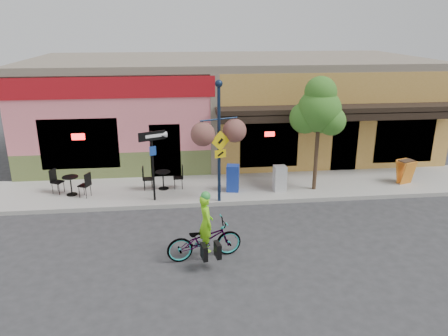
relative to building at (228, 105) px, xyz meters
name	(u,v)px	position (x,y,z in m)	size (l,w,h in m)	color
ground	(254,211)	(0.00, -7.50, -2.25)	(90.00, 90.00, 0.00)	#2D2D30
sidewalk	(245,187)	(0.00, -5.50, -2.17)	(24.00, 3.00, 0.15)	#9E9B93
curb	(251,202)	(0.00, -6.95, -2.17)	(24.00, 0.12, 0.15)	#A8A59E
building	(228,105)	(0.00, 0.00, 0.00)	(18.20, 8.20, 4.50)	#EB7480
bicycle	(204,240)	(-1.88, -10.42, -1.71)	(0.72, 2.06, 1.08)	maroon
cyclist_rider	(206,231)	(-1.83, -10.42, -1.46)	(0.57, 0.38, 1.58)	#81E317
lamp_post	(219,143)	(-1.12, -6.85, 0.00)	(1.34, 0.54, 4.20)	#12213A
one_way_sign	(153,166)	(-3.37, -6.54, -0.86)	(0.95, 0.21, 2.49)	black
cafe_set_left	(71,183)	(-6.37, -5.73, -1.65)	(1.51, 0.76, 0.91)	black
cafe_set_right	(163,178)	(-3.09, -5.49, -1.65)	(1.49, 0.75, 0.89)	black
newspaper_box_blue	(233,178)	(-0.53, -5.98, -1.60)	(0.45, 0.40, 0.99)	#1A369F
newspaper_box_grey	(280,178)	(1.20, -6.12, -1.63)	(0.44, 0.40, 0.95)	silver
street_tree	(318,134)	(2.52, -6.11, 0.02)	(1.65, 1.65, 4.23)	#3D7A26
sandwich_board	(409,173)	(6.24, -6.06, -1.63)	(0.56, 0.41, 0.93)	orange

